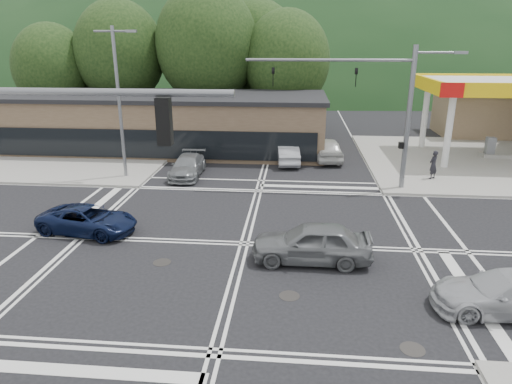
# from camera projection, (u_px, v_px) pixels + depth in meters

# --- Properties ---
(ground) EXTENTS (120.00, 120.00, 0.00)m
(ground) POSITION_uv_depth(u_px,v_px,m) (244.00, 244.00, 19.38)
(ground) COLOR black
(ground) RESTS_ON ground
(sidewalk_ne) EXTENTS (16.00, 16.00, 0.15)m
(sidewalk_ne) POSITION_uv_depth(u_px,v_px,m) (479.00, 161.00, 32.24)
(sidewalk_ne) COLOR gray
(sidewalk_ne) RESTS_ON ground
(sidewalk_nw) EXTENTS (16.00, 16.00, 0.15)m
(sidewalk_nw) POSITION_uv_depth(u_px,v_px,m) (72.00, 152.00, 34.81)
(sidewalk_nw) COLOR gray
(sidewalk_nw) RESTS_ON ground
(convenience_store) EXTENTS (10.00, 6.00, 3.80)m
(convenience_store) POSITION_uv_depth(u_px,v_px,m) (499.00, 114.00, 40.68)
(convenience_store) COLOR #846B4F
(convenience_store) RESTS_ON ground
(commercial_row) EXTENTS (24.00, 8.00, 4.00)m
(commercial_row) POSITION_uv_depth(u_px,v_px,m) (167.00, 124.00, 35.49)
(commercial_row) COLOR brown
(commercial_row) RESTS_ON ground
(hill_north) EXTENTS (252.00, 126.00, 140.00)m
(hill_north) POSITION_uv_depth(u_px,v_px,m) (289.00, 77.00, 104.37)
(hill_north) COLOR #173417
(hill_north) RESTS_ON ground
(tree_n_a) EXTENTS (8.00, 8.00, 11.75)m
(tree_n_a) POSITION_uv_depth(u_px,v_px,m) (120.00, 52.00, 40.98)
(tree_n_a) COLOR #382619
(tree_n_a) RESTS_ON ground
(tree_n_b) EXTENTS (9.00, 9.00, 12.98)m
(tree_n_b) POSITION_uv_depth(u_px,v_px,m) (207.00, 45.00, 40.09)
(tree_n_b) COLOR #382619
(tree_n_b) RESTS_ON ground
(tree_n_c) EXTENTS (7.60, 7.60, 10.87)m
(tree_n_c) POSITION_uv_depth(u_px,v_px,m) (286.00, 61.00, 39.90)
(tree_n_c) COLOR #382619
(tree_n_c) RESTS_ON ground
(tree_n_d) EXTENTS (6.80, 6.80, 9.76)m
(tree_n_d) POSITION_uv_depth(u_px,v_px,m) (52.00, 68.00, 40.96)
(tree_n_d) COLOR #382619
(tree_n_d) RESTS_ON ground
(tree_n_e) EXTENTS (8.40, 8.40, 11.98)m
(tree_n_e) POSITION_uv_depth(u_px,v_px,m) (256.00, 52.00, 43.73)
(tree_n_e) COLOR #382619
(tree_n_e) RESTS_ON ground
(streetlight_nw) EXTENTS (2.50, 0.25, 9.00)m
(streetlight_nw) POSITION_uv_depth(u_px,v_px,m) (120.00, 96.00, 27.00)
(streetlight_nw) COLOR slate
(streetlight_nw) RESTS_ON ground
(signal_mast_ne) EXTENTS (11.65, 0.30, 8.00)m
(signal_mast_ne) POSITION_uv_depth(u_px,v_px,m) (387.00, 101.00, 24.92)
(signal_mast_ne) COLOR slate
(signal_mast_ne) RESTS_ON ground
(car_blue_west) EXTENTS (4.66, 2.70, 1.22)m
(car_blue_west) POSITION_uv_depth(u_px,v_px,m) (88.00, 220.00, 20.34)
(car_blue_west) COLOR black
(car_blue_west) RESTS_ON ground
(car_grey_center) EXTENTS (4.62, 1.86, 1.57)m
(car_grey_center) POSITION_uv_depth(u_px,v_px,m) (312.00, 242.00, 17.64)
(car_grey_center) COLOR slate
(car_grey_center) RESTS_ON ground
(car_silver_east) EXTENTS (4.66, 1.97, 1.34)m
(car_silver_east) POSITION_uv_depth(u_px,v_px,m) (508.00, 293.00, 14.34)
(car_silver_east) COLOR #A7A9AE
(car_silver_east) RESTS_ON ground
(car_queue_a) EXTENTS (1.87, 4.23, 1.35)m
(car_queue_a) POSITION_uv_depth(u_px,v_px,m) (287.00, 154.00, 31.75)
(car_queue_a) COLOR #9B9CA2
(car_queue_a) RESTS_ON ground
(car_queue_b) EXTENTS (2.37, 4.93, 1.62)m
(car_queue_b) POSITION_uv_depth(u_px,v_px,m) (327.00, 149.00, 32.63)
(car_queue_b) COLOR beige
(car_queue_b) RESTS_ON ground
(car_northbound) EXTENTS (1.93, 4.54, 1.30)m
(car_northbound) POSITION_uv_depth(u_px,v_px,m) (188.00, 166.00, 28.80)
(car_northbound) COLOR slate
(car_northbound) RESTS_ON ground
(pedestrian) EXTENTS (0.75, 0.74, 1.74)m
(pedestrian) POSITION_uv_depth(u_px,v_px,m) (433.00, 165.00, 27.71)
(pedestrian) COLOR black
(pedestrian) RESTS_ON sidewalk_ne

